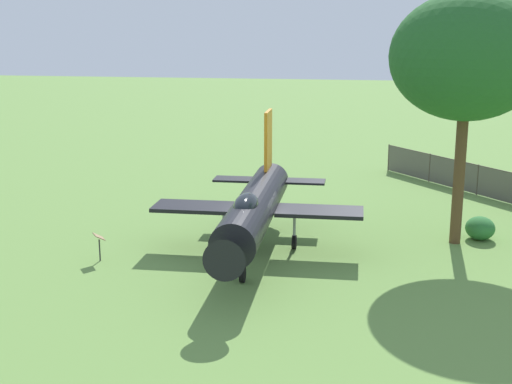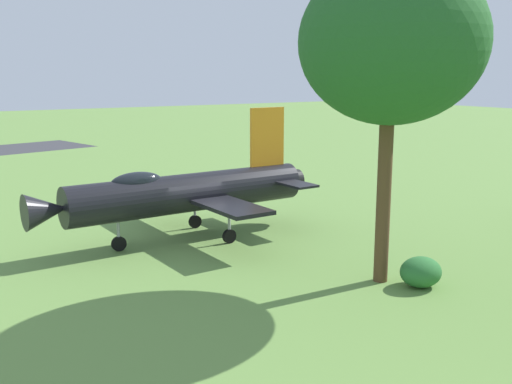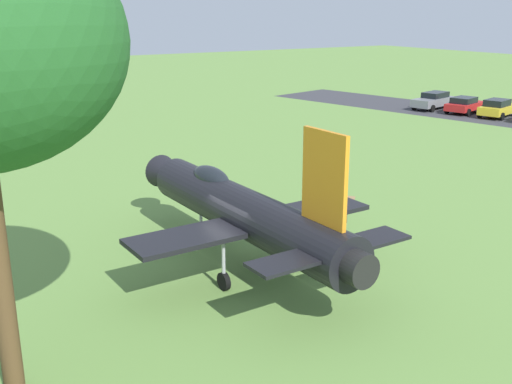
{
  "view_description": "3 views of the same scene",
  "coord_description": "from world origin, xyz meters",
  "px_view_note": "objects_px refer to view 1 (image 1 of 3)",
  "views": [
    {
      "loc": [
        4.95,
        -27.29,
        9.26
      ],
      "look_at": [
        -0.2,
        1.3,
        2.39
      ],
      "focal_mm": 49.15,
      "sensor_mm": 36.0,
      "label": 1
    },
    {
      "loc": [
        22.64,
        -10.83,
        7.05
      ],
      "look_at": [
        3.33,
        1.3,
        2.5
      ],
      "focal_mm": 41.73,
      "sensor_mm": 36.0,
      "label": 2
    },
    {
      "loc": [
        10.06,
        16.98,
        8.7
      ],
      "look_at": [
        -0.95,
        -0.86,
        2.41
      ],
      "focal_mm": 42.88,
      "sensor_mm": 36.0,
      "label": 3
    }
  ],
  "objects_px": {
    "shade_tree": "(467,57)",
    "info_plaque": "(99,241)",
    "shrub_near_fence": "(480,228)",
    "display_jet": "(254,209)"
  },
  "relations": [
    {
      "from": "info_plaque",
      "to": "shade_tree",
      "type": "bearing_deg",
      "value": 19.45
    },
    {
      "from": "shade_tree",
      "to": "shrub_near_fence",
      "type": "height_order",
      "value": "shade_tree"
    },
    {
      "from": "shade_tree",
      "to": "shrub_near_fence",
      "type": "relative_size",
      "value": 7.31
    },
    {
      "from": "display_jet",
      "to": "shrub_near_fence",
      "type": "distance_m",
      "value": 10.53
    },
    {
      "from": "display_jet",
      "to": "shade_tree",
      "type": "height_order",
      "value": "shade_tree"
    },
    {
      "from": "shade_tree",
      "to": "info_plaque",
      "type": "xyz_separation_m",
      "value": [
        -14.4,
        -5.08,
        -7.16
      ]
    },
    {
      "from": "display_jet",
      "to": "shade_tree",
      "type": "bearing_deg",
      "value": 111.56
    },
    {
      "from": "shrub_near_fence",
      "to": "info_plaque",
      "type": "relative_size",
      "value": 1.28
    },
    {
      "from": "info_plaque",
      "to": "shrub_near_fence",
      "type": "bearing_deg",
      "value": 20.52
    },
    {
      "from": "shade_tree",
      "to": "info_plaque",
      "type": "distance_m",
      "value": 16.87
    }
  ]
}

